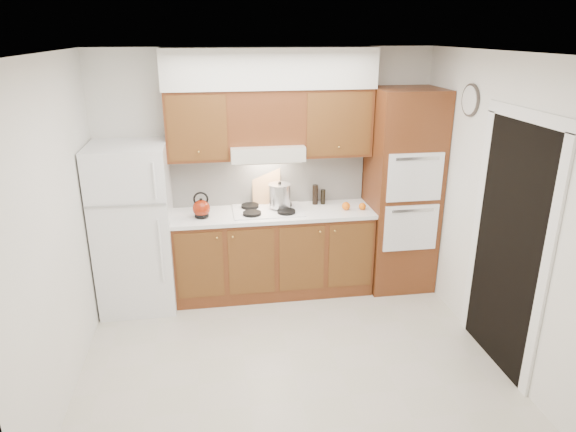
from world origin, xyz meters
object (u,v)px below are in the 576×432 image
at_px(fridge, 135,228).
at_px(oven_cabinet, 401,191).
at_px(kettle, 201,208).
at_px(stock_pot, 280,196).

relative_size(fridge, oven_cabinet, 0.78).
relative_size(kettle, stock_pot, 0.74).
bearing_deg(oven_cabinet, kettle, -178.46).
xyz_separation_m(fridge, oven_cabinet, (2.85, 0.03, 0.24)).
distance_m(oven_cabinet, stock_pot, 1.33).
distance_m(fridge, stock_pot, 1.53).
height_order(fridge, kettle, fridge).
relative_size(oven_cabinet, stock_pot, 9.12).
height_order(fridge, oven_cabinet, oven_cabinet).
distance_m(fridge, kettle, 0.71).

